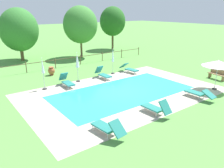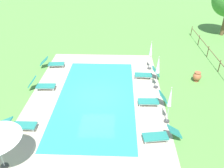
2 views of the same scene
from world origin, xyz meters
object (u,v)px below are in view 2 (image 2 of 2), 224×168
object	(u,v)px
terracotta_urn_near_fence	(197,76)
sun_lounger_north_mid	(42,85)
patio_umbrella_closed_row_centre	(170,100)
sun_lounger_north_near_steps	(161,135)
patio_umbrella_closed_row_west	(158,67)
patio_umbrella_closed_row_mid_west	(151,51)
sun_lounger_south_mid	(53,63)
sun_lounger_north_far	(147,74)
sun_lounger_south_near_corner	(153,100)
sun_lounger_north_end	(19,125)

from	to	relation	value
terracotta_urn_near_fence	sun_lounger_north_mid	bearing A→B (deg)	-81.81
sun_lounger_north_mid	patio_umbrella_closed_row_centre	bearing A→B (deg)	69.02
sun_lounger_north_near_steps	patio_umbrella_closed_row_west	world-z (taller)	patio_umbrella_closed_row_west
sun_lounger_north_mid	patio_umbrella_closed_row_centre	size ratio (longest dim) A/B	0.79
patio_umbrella_closed_row_mid_west	sun_lounger_south_mid	bearing A→B (deg)	-89.67
sun_lounger_south_mid	sun_lounger_north_mid	bearing A→B (deg)	2.13
sun_lounger_south_mid	patio_umbrella_closed_row_centre	distance (m)	10.66
sun_lounger_north_mid	patio_umbrella_closed_row_west	size ratio (longest dim) A/B	0.76
sun_lounger_north_far	patio_umbrella_closed_row_mid_west	distance (m)	2.05
sun_lounger_south_mid	sun_lounger_south_near_corner	bearing A→B (deg)	56.54
sun_lounger_north_far	sun_lounger_south_near_corner	size ratio (longest dim) A/B	1.03
sun_lounger_north_mid	patio_umbrella_closed_row_centre	world-z (taller)	patio_umbrella_closed_row_centre
sun_lounger_north_end	sun_lounger_south_near_corner	bearing A→B (deg)	108.48
patio_umbrella_closed_row_centre	terracotta_urn_near_fence	distance (m)	5.69
sun_lounger_north_mid	sun_lounger_south_near_corner	xyz separation A→B (m)	(1.58, 7.51, 0.00)
sun_lounger_north_far	sun_lounger_south_mid	size ratio (longest dim) A/B	0.94
sun_lounger_south_near_corner	patio_umbrella_closed_row_centre	distance (m)	2.01
patio_umbrella_closed_row_centre	terracotta_urn_near_fence	bearing A→B (deg)	147.95
terracotta_urn_near_fence	patio_umbrella_closed_row_mid_west	bearing A→B (deg)	-120.04
sun_lounger_north_near_steps	patio_umbrella_closed_row_centre	distance (m)	1.98
sun_lounger_north_mid	sun_lounger_north_far	world-z (taller)	sun_lounger_north_mid
sun_lounger_north_mid	sun_lounger_south_mid	world-z (taller)	sun_lounger_north_mid
sun_lounger_north_near_steps	terracotta_urn_near_fence	world-z (taller)	sun_lounger_north_near_steps
sun_lounger_south_mid	sun_lounger_north_far	bearing A→B (deg)	78.09
sun_lounger_south_mid	patio_umbrella_closed_row_centre	xyz separation A→B (m)	(6.60, 8.30, 1.11)
sun_lounger_north_far	sun_lounger_south_mid	world-z (taller)	sun_lounger_north_far
sun_lounger_north_end	terracotta_urn_near_fence	size ratio (longest dim) A/B	2.72
sun_lounger_north_near_steps	terracotta_urn_near_fence	xyz separation A→B (m)	(-6.27, 3.54, 0.04)
sun_lounger_north_near_steps	sun_lounger_north_far	xyz separation A→B (m)	(-6.52, -0.12, 0.02)
sun_lounger_north_mid	sun_lounger_south_near_corner	bearing A→B (deg)	78.11
terracotta_urn_near_fence	sun_lounger_south_mid	bearing A→B (deg)	-99.38
sun_lounger_north_mid	sun_lounger_south_near_corner	distance (m)	7.67
sun_lounger_north_end	patio_umbrella_closed_row_mid_west	bearing A→B (deg)	133.97
sun_lounger_north_near_steps	patio_umbrella_closed_row_west	distance (m)	5.42
sun_lounger_north_near_steps	patio_umbrella_closed_row_mid_west	world-z (taller)	patio_umbrella_closed_row_mid_west
sun_lounger_north_far	sun_lounger_north_end	distance (m)	9.61
sun_lounger_north_far	patio_umbrella_closed_row_west	bearing A→B (deg)	22.95
sun_lounger_north_near_steps	sun_lounger_south_near_corner	distance (m)	3.08
patio_umbrella_closed_row_west	patio_umbrella_closed_row_mid_west	bearing A→B (deg)	-176.72
sun_lounger_south_near_corner	patio_umbrella_closed_row_mid_west	world-z (taller)	patio_umbrella_closed_row_mid_west
sun_lounger_north_mid	patio_umbrella_closed_row_west	xyz separation A→B (m)	(-0.59, 8.01, 1.26)
sun_lounger_north_mid	sun_lounger_north_far	bearing A→B (deg)	104.00
sun_lounger_north_near_steps	sun_lounger_south_near_corner	bearing A→B (deg)	-178.41
sun_lounger_north_mid	sun_lounger_north_far	xyz separation A→B (m)	(-1.86, 7.47, -0.00)
sun_lounger_north_end	sun_lounger_south_mid	xyz separation A→B (m)	(-7.57, -0.07, 0.03)
sun_lounger_north_far	sun_lounger_north_end	size ratio (longest dim) A/B	0.90
sun_lounger_north_far	patio_umbrella_closed_row_west	world-z (taller)	patio_umbrella_closed_row_west
sun_lounger_north_far	sun_lounger_south_mid	xyz separation A→B (m)	(-1.60, -7.60, -0.01)
sun_lounger_south_mid	patio_umbrella_closed_row_west	size ratio (longest dim) A/B	0.82
patio_umbrella_closed_row_west	terracotta_urn_near_fence	bearing A→B (deg)	107.89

